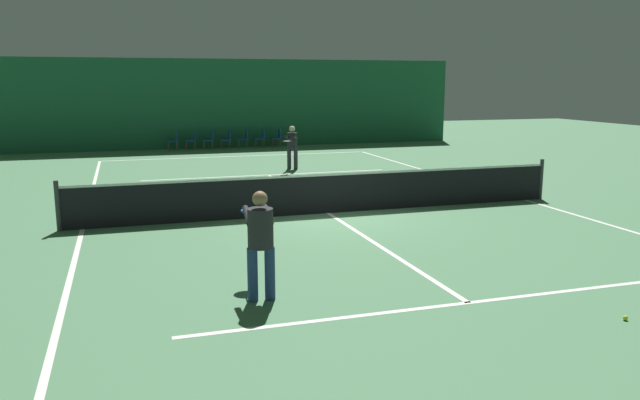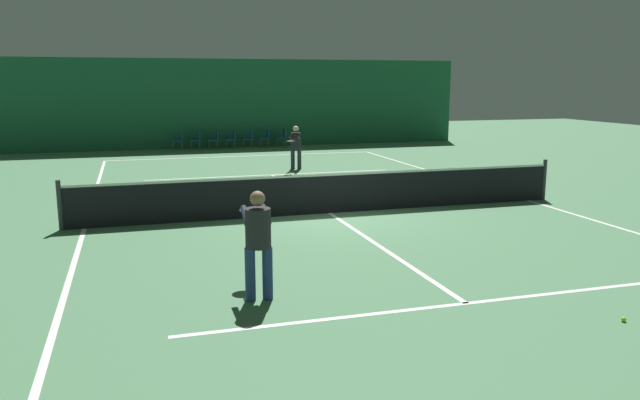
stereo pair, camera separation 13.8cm
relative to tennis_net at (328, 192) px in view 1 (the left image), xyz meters
The scene contains 19 objects.
ground_plane 0.51m from the tennis_net, ahead, with size 60.00×60.00×0.00m, color #4C7F56.
backdrop_curtain 15.69m from the tennis_net, 90.00° to the left, with size 23.00×0.12×4.10m.
court_line_baseline_far 11.91m from the tennis_net, 90.00° to the left, with size 11.00×0.10×0.00m.
court_line_service_far 6.42m from the tennis_net, 90.00° to the left, with size 8.25×0.10×0.00m.
court_line_service_near 6.42m from the tennis_net, 90.00° to the right, with size 8.25×0.10×0.00m.
court_line_sideline_left 5.52m from the tennis_net, behind, with size 0.10×23.80×0.00m.
court_line_sideline_right 5.52m from the tennis_net, ahead, with size 0.10×23.80×0.00m.
court_line_centre 0.51m from the tennis_net, ahead, with size 0.10×12.80×0.00m.
tennis_net is the anchor object (origin of this frame).
player_near 6.05m from the tennis_net, 117.44° to the right, with size 0.44×1.34×1.60m.
player_far 7.63m from the tennis_net, 81.45° to the left, with size 0.87×1.31×1.53m.
courtside_chair_0 15.25m from the tennis_net, 98.99° to the left, with size 0.44×0.44×0.84m.
courtside_chair_1 15.15m from the tennis_net, 96.00° to the left, with size 0.44×0.44×0.84m.
courtside_chair_2 15.09m from the tennis_net, 92.99° to the left, with size 0.44×0.44×0.84m.
courtside_chair_3 15.07m from the tennis_net, 89.95° to the left, with size 0.44×0.44×0.84m.
courtside_chair_4 15.09m from the tennis_net, 86.92° to the left, with size 0.44×0.44×0.84m.
courtside_chair_5 15.15m from the tennis_net, 83.90° to the left, with size 0.44×0.44×0.84m.
courtside_chair_6 15.26m from the tennis_net, 80.92° to the left, with size 0.44×0.44×0.84m.
tennis_ball 7.79m from the tennis_net, 77.89° to the right, with size 0.07×0.07×0.07m.
Camera 1 is at (-4.55, -13.81, 3.11)m, focal length 35.00 mm.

